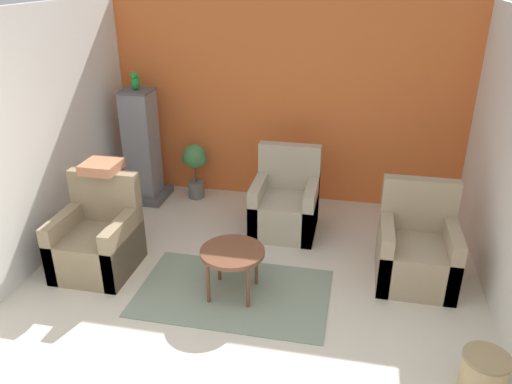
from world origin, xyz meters
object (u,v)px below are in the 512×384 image
(armchair_right, at_px, (416,252))
(armchair_middle, at_px, (285,206))
(coffee_table, at_px, (232,255))
(wicker_basket, at_px, (484,373))
(parrot, at_px, (135,81))
(potted_plant, at_px, (195,164))
(armchair_left, at_px, (98,241))
(birdcage, at_px, (142,150))

(armchair_right, xyz_separation_m, armchair_middle, (-1.41, 0.75, 0.00))
(coffee_table, height_order, wicker_basket, coffee_table)
(armchair_middle, relative_size, parrot, 4.24)
(parrot, distance_m, wicker_basket, 4.81)
(armchair_middle, xyz_separation_m, wicker_basket, (1.79, -2.17, -0.13))
(armchair_right, bearing_deg, potted_plant, 152.77)
(armchair_left, distance_m, armchair_right, 3.18)
(birdcage, height_order, parrot, parrot)
(armchair_left, height_order, armchair_middle, same)
(parrot, bearing_deg, wicker_basket, -35.40)
(armchair_left, bearing_deg, armchair_middle, 34.98)
(coffee_table, distance_m, armchair_right, 1.81)
(armchair_left, distance_m, parrot, 2.13)
(armchair_right, relative_size, armchair_middle, 1.00)
(coffee_table, height_order, parrot, parrot)
(coffee_table, relative_size, armchair_left, 0.62)
(parrot, bearing_deg, armchair_right, -20.30)
(armchair_left, xyz_separation_m, birdcage, (-0.23, 1.70, 0.37))
(armchair_left, relative_size, birdcage, 0.66)
(coffee_table, bearing_deg, armchair_right, 19.91)
(armchair_left, xyz_separation_m, armchair_middle, (1.73, 1.21, 0.00))
(armchair_right, height_order, birdcage, birdcage)
(armchair_left, bearing_deg, wicker_basket, -15.24)
(armchair_middle, distance_m, potted_plant, 1.47)
(coffee_table, xyz_separation_m, armchair_right, (1.69, 0.61, -0.12))
(coffee_table, relative_size, potted_plant, 0.80)
(parrot, bearing_deg, armchair_left, -82.37)
(armchair_left, xyz_separation_m, armchair_right, (3.14, 0.46, 0.00))
(parrot, bearing_deg, potted_plant, 13.07)
(birdcage, bearing_deg, armchair_left, -82.37)
(armchair_right, distance_m, birdcage, 3.61)
(coffee_table, bearing_deg, potted_plant, 116.99)
(armchair_middle, relative_size, potted_plant, 1.31)
(coffee_table, height_order, armchair_left, armchair_left)
(armchair_left, relative_size, armchair_right, 1.00)
(armchair_middle, distance_m, wicker_basket, 2.82)
(armchair_left, distance_m, potted_plant, 1.91)
(armchair_right, bearing_deg, coffee_table, -160.09)
(armchair_left, relative_size, armchair_middle, 1.00)
(potted_plant, bearing_deg, armchair_right, -27.23)
(coffee_table, relative_size, birdcage, 0.41)
(coffee_table, bearing_deg, wicker_basket, -21.21)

